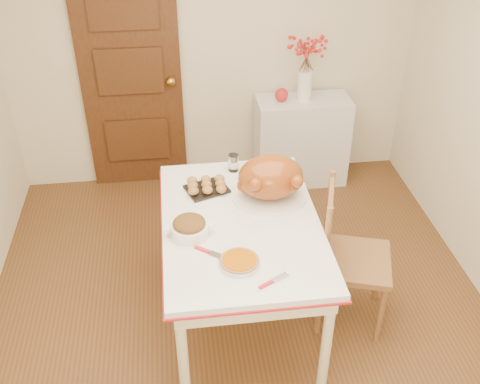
{
  "coord_description": "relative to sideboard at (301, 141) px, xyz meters",
  "views": [
    {
      "loc": [
        -0.36,
        -2.58,
        2.9
      ],
      "look_at": [
        -0.0,
        0.14,
        1.03
      ],
      "focal_mm": 41.87,
      "sensor_mm": 36.0,
      "label": 1
    }
  ],
  "objects": [
    {
      "name": "shaker_pair",
      "position": [
        -0.4,
        -1.2,
        0.48
      ],
      "size": [
        0.1,
        0.07,
        0.09
      ],
      "primitive_type": null,
      "rotation": [
        0.0,
        0.0,
        -0.37
      ],
      "color": "white",
      "rests_on": "kitchen_table"
    },
    {
      "name": "floor",
      "position": [
        -0.77,
        -1.78,
        -0.41
      ],
      "size": [
        3.5,
        4.0,
        0.0
      ],
      "primitive_type": "cube",
      "color": "#4F2F18",
      "rests_on": "ground"
    },
    {
      "name": "drinking_glass",
      "position": [
        -0.75,
        -1.11,
        0.5
      ],
      "size": [
        0.08,
        0.08,
        0.12
      ],
      "primitive_type": "cylinder",
      "rotation": [
        0.0,
        0.0,
        0.17
      ],
      "color": "white",
      "rests_on": "kitchen_table"
    },
    {
      "name": "berry_vase",
      "position": [
        -0.01,
        0.0,
        0.69
      ],
      "size": [
        0.29,
        0.29,
        0.55
      ],
      "primitive_type": null,
      "color": "white",
      "rests_on": "sideboard"
    },
    {
      "name": "wall_back",
      "position": [
        -0.77,
        0.22,
        0.84
      ],
      "size": [
        3.5,
        0.0,
        2.5
      ],
      "primitive_type": "cube",
      "color": "beige",
      "rests_on": "ground"
    },
    {
      "name": "apple",
      "position": [
        -0.2,
        0.0,
        0.47
      ],
      "size": [
        0.12,
        0.12,
        0.12
      ],
      "primitive_type": "sphere",
      "color": "red",
      "rests_on": "sideboard"
    },
    {
      "name": "kitchen_table",
      "position": [
        -0.78,
        -1.69,
        0.01
      ],
      "size": [
        0.97,
        1.42,
        0.85
      ],
      "primitive_type": null,
      "color": "white",
      "rests_on": "floor"
    },
    {
      "name": "turkey_platter",
      "position": [
        -0.56,
        -1.48,
        0.59
      ],
      "size": [
        0.51,
        0.42,
        0.3
      ],
      "primitive_type": null,
      "rotation": [
        0.0,
        0.0,
        -0.09
      ],
      "color": "#A34D19",
      "rests_on": "kitchen_table"
    },
    {
      "name": "rolls_tray",
      "position": [
        -0.96,
        -1.33,
        0.47
      ],
      "size": [
        0.31,
        0.28,
        0.07
      ],
      "primitive_type": null,
      "rotation": [
        0.0,
        0.0,
        0.35
      ],
      "color": "#9A6434",
      "rests_on": "kitchen_table"
    },
    {
      "name": "door_back",
      "position": [
        -1.47,
        0.19,
        0.62
      ],
      "size": [
        0.85,
        0.06,
        2.06
      ],
      "primitive_type": "cube",
      "color": "#391A0E",
      "rests_on": "ground"
    },
    {
      "name": "chair_oak",
      "position": [
        -0.04,
        -1.74,
        0.11
      ],
      "size": [
        0.57,
        0.57,
        1.03
      ],
      "primitive_type": null,
      "rotation": [
        0.0,
        0.0,
        1.27
      ],
      "color": "olive",
      "rests_on": "floor"
    },
    {
      "name": "pumpkin_pie",
      "position": [
        -0.84,
        -2.08,
        0.46
      ],
      "size": [
        0.25,
        0.25,
        0.05
      ],
      "primitive_type": "cylinder",
      "rotation": [
        0.0,
        0.0,
        0.12
      ],
      "color": "#A95300",
      "rests_on": "kitchen_table"
    },
    {
      "name": "pie_server",
      "position": [
        -0.68,
        -2.23,
        0.44
      ],
      "size": [
        0.19,
        0.14,
        0.01
      ],
      "primitive_type": null,
      "rotation": [
        0.0,
        0.0,
        0.5
      ],
      "color": "silver",
      "rests_on": "kitchen_table"
    },
    {
      "name": "sideboard",
      "position": [
        0.0,
        0.0,
        0.0
      ],
      "size": [
        0.82,
        0.37,
        0.82
      ],
      "primitive_type": "cube",
      "color": "silver",
      "rests_on": "floor"
    },
    {
      "name": "stuffing_dish",
      "position": [
        -1.09,
        -1.78,
        0.49
      ],
      "size": [
        0.29,
        0.23,
        0.11
      ],
      "primitive_type": null,
      "rotation": [
        0.0,
        0.0,
        -0.03
      ],
      "color": "brown",
      "rests_on": "kitchen_table"
    },
    {
      "name": "carving_knife",
      "position": [
        -0.96,
        -1.98,
        0.44
      ],
      "size": [
        0.25,
        0.21,
        0.01
      ],
      "primitive_type": null,
      "rotation": [
        0.0,
        0.0,
        -0.64
      ],
      "color": "silver",
      "rests_on": "kitchen_table"
    }
  ]
}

